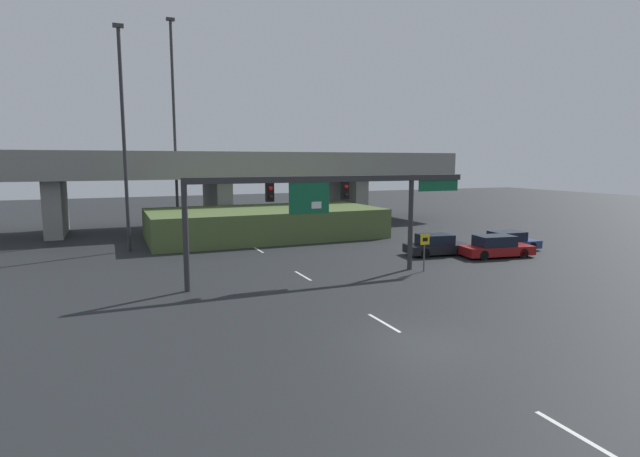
{
  "coord_description": "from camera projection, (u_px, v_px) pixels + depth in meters",
  "views": [
    {
      "loc": [
        -9.69,
        -14.0,
        6.28
      ],
      "look_at": [
        0.0,
        8.75,
        2.94
      ],
      "focal_mm": 28.0,
      "sensor_mm": 36.0,
      "label": 1
    }
  ],
  "objects": [
    {
      "name": "overpass_bridge",
      "position": [
        217.0,
        175.0,
        47.75
      ],
      "size": [
        48.92,
        9.37,
        7.13
      ],
      "color": "gray",
      "rests_on": "ground"
    },
    {
      "name": "parked_sedan_mid_right",
      "position": [
        496.0,
        247.0,
        32.91
      ],
      "size": [
        4.95,
        2.45,
        1.44
      ],
      "rotation": [
        0.0,
        0.0,
        -0.15
      ],
      "color": "maroon",
      "rests_on": "ground"
    },
    {
      "name": "speed_limit_sign",
      "position": [
        425.0,
        247.0,
        28.45
      ],
      "size": [
        0.6,
        0.11,
        2.21
      ],
      "color": "#4C4C4C",
      "rests_on": "ground"
    },
    {
      "name": "grass_embankment",
      "position": [
        265.0,
        223.0,
        41.49
      ],
      "size": [
        18.74,
        9.28,
        2.38
      ],
      "color": "#4C6033",
      "rests_on": "ground"
    },
    {
      "name": "parked_sedan_near_right",
      "position": [
        436.0,
        245.0,
        33.66
      ],
      "size": [
        4.43,
        2.4,
        1.4
      ],
      "rotation": [
        0.0,
        0.0,
        -0.14
      ],
      "color": "black",
      "rests_on": "ground"
    },
    {
      "name": "ground_plane",
      "position": [
        418.0,
        343.0,
        17.37
      ],
      "size": [
        160.0,
        160.0,
        0.0
      ],
      "primitive_type": "plane",
      "color": "black"
    },
    {
      "name": "lane_markings",
      "position": [
        278.0,
        261.0,
        31.55
      ],
      "size": [
        0.14,
        46.38,
        0.01
      ],
      "color": "silver",
      "rests_on": "ground"
    },
    {
      "name": "highway_light_pole_near",
      "position": [
        174.0,
        124.0,
        42.75
      ],
      "size": [
        0.7,
        0.36,
        18.16
      ],
      "color": "#2D2D30",
      "rests_on": "ground"
    },
    {
      "name": "highway_light_pole_far",
      "position": [
        124.0,
        135.0,
        34.04
      ],
      "size": [
        0.7,
        0.36,
        15.34
      ],
      "color": "#2D2D30",
      "rests_on": "ground"
    },
    {
      "name": "signal_gantry",
      "position": [
        329.0,
        195.0,
        26.59
      ],
      "size": [
        16.18,
        0.44,
        5.5
      ],
      "color": "#2D2D30",
      "rests_on": "ground"
    },
    {
      "name": "parked_sedan_far_right",
      "position": [
        508.0,
        242.0,
        35.35
      ],
      "size": [
        4.42,
        2.19,
        1.36
      ],
      "rotation": [
        0.0,
        0.0,
        -0.08
      ],
      "color": "navy",
      "rests_on": "ground"
    }
  ]
}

